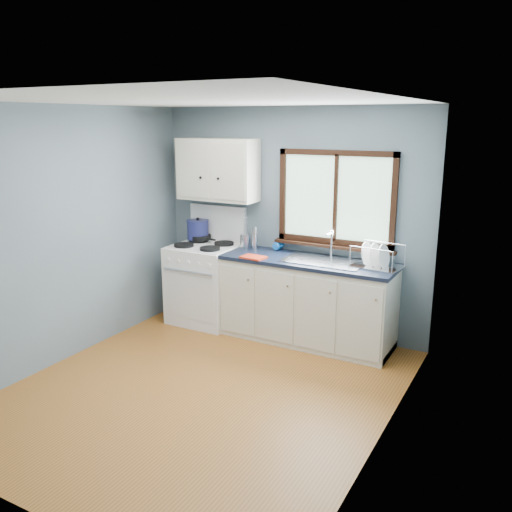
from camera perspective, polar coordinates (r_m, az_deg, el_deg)
The scene contains 19 objects.
floor at distance 5.02m, azimuth -5.61°, elevation -14.01°, with size 3.20×3.60×0.02m, color #975A22.
ceiling at distance 4.43m, azimuth -6.42°, elevation 16.10°, with size 3.20×3.60×0.02m, color white.
wall_back at distance 6.10m, azimuth 3.70°, elevation 3.70°, with size 3.20×0.02×2.50m, color slate.
wall_front at distance 3.31m, azimuth -24.17°, elevation -6.59°, with size 3.20×0.02×2.50m, color slate.
wall_left at distance 5.62m, azimuth -19.65°, elevation 2.00°, with size 0.02×3.60×2.50m, color slate.
wall_right at distance 3.91m, azimuth 13.87°, elevation -2.66°, with size 0.02×3.60×2.50m, color slate.
gas_range at distance 6.45m, azimuth -5.36°, elevation -2.66°, with size 0.76×0.69×1.36m.
base_cabinets at distance 5.90m, azimuth 5.39°, elevation -5.16°, with size 1.85×0.60×0.88m.
countertop at distance 5.75m, azimuth 5.50°, elevation -0.55°, with size 1.89×0.64×0.04m, color black.
sink at distance 5.70m, azimuth 7.15°, elevation -1.16°, with size 0.84×0.46×0.44m.
window at distance 5.83m, azimuth 8.36°, elevation 5.34°, with size 1.36×0.10×1.03m.
upper_cabinets at distance 6.28m, azimuth -4.08°, elevation 9.05°, with size 0.95×0.35×0.70m.
skillet at distance 6.54m, azimuth -5.89°, elevation 2.00°, with size 0.41×0.32×0.05m.
stockpot at distance 6.54m, azimuth -6.15°, elevation 2.81°, with size 0.35×0.35×0.26m.
utensil_crock at distance 6.23m, azimuth -1.10°, elevation 1.63°, with size 0.17×0.17×0.40m.
thermos at distance 6.14m, azimuth -0.16°, elevation 1.92°, with size 0.06×0.06×0.26m, color silver.
soap_bottle at distance 6.08m, azimuth 2.05°, elevation 1.68°, with size 0.09×0.09×0.24m, color blue.
dish_towel at distance 5.77m, azimuth -0.27°, elevation -0.13°, with size 0.25×0.18×0.02m, color red.
dish_rack at distance 5.54m, azimuth 12.55°, elevation -0.50°, with size 0.51×0.41×0.24m.
Camera 1 is at (2.53, -3.63, 2.35)m, focal length 38.00 mm.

